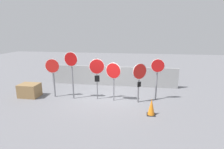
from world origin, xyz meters
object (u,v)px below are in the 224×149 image
object	(u,v)px
stop_sign_3	(113,73)
storage_crate	(30,90)
stop_sign_2	(97,69)
traffic_cone_0	(151,107)
stop_sign_1	(71,66)
stop_sign_5	(157,71)
stop_sign_4	(139,76)
stop_sign_0	(53,70)

from	to	relation	value
stop_sign_3	storage_crate	size ratio (longest dim) A/B	1.95
stop_sign_2	traffic_cone_0	size ratio (longest dim) A/B	3.09
stop_sign_1	traffic_cone_0	distance (m)	4.55
stop_sign_5	stop_sign_1	bearing A→B (deg)	-175.00
stop_sign_1	stop_sign_5	size ratio (longest dim) A/B	1.15
stop_sign_1	stop_sign_2	bearing A→B (deg)	11.65
stop_sign_3	traffic_cone_0	bearing A→B (deg)	-19.68
stop_sign_1	stop_sign_3	world-z (taller)	stop_sign_1
stop_sign_2	stop_sign_3	size ratio (longest dim) A/B	1.12
stop_sign_1	stop_sign_4	world-z (taller)	stop_sign_1
stop_sign_3	stop_sign_5	bearing A→B (deg)	27.71
traffic_cone_0	storage_crate	distance (m)	6.76
stop_sign_0	stop_sign_1	bearing A→B (deg)	-12.79
stop_sign_4	stop_sign_5	size ratio (longest dim) A/B	0.93
stop_sign_0	stop_sign_5	size ratio (longest dim) A/B	0.97
stop_sign_1	stop_sign_4	bearing A→B (deg)	6.70
stop_sign_0	stop_sign_4	size ratio (longest dim) A/B	1.05
stop_sign_3	stop_sign_4	size ratio (longest dim) A/B	1.00
stop_sign_2	stop_sign_4	world-z (taller)	stop_sign_2
traffic_cone_0	stop_sign_2	bearing A→B (deg)	152.85
stop_sign_4	storage_crate	distance (m)	6.17
stop_sign_0	stop_sign_1	xyz separation A→B (m)	(1.12, -0.11, 0.31)
stop_sign_0	stop_sign_1	world-z (taller)	stop_sign_1
stop_sign_1	traffic_cone_0	world-z (taller)	stop_sign_1
stop_sign_0	stop_sign_4	distance (m)	4.66
stop_sign_3	stop_sign_4	world-z (taller)	stop_sign_4
stop_sign_4	stop_sign_1	bearing A→B (deg)	145.64
stop_sign_3	stop_sign_5	distance (m)	2.29
stop_sign_3	traffic_cone_0	xyz separation A→B (m)	(1.88, -1.35, -1.15)
stop_sign_0	stop_sign_2	size ratio (longest dim) A/B	0.94
stop_sign_1	stop_sign_3	bearing A→B (deg)	7.68
stop_sign_0	stop_sign_5	distance (m)	5.60
stop_sign_3	stop_sign_4	bearing A→B (deg)	14.44
stop_sign_5	storage_crate	world-z (taller)	stop_sign_5
stop_sign_3	stop_sign_5	world-z (taller)	stop_sign_5
stop_sign_3	stop_sign_2	bearing A→B (deg)	-168.90
stop_sign_4	stop_sign_0	bearing A→B (deg)	144.28
stop_sign_3	storage_crate	world-z (taller)	stop_sign_3
stop_sign_2	traffic_cone_0	bearing A→B (deg)	-42.02
stop_sign_1	stop_sign_2	world-z (taller)	stop_sign_1
stop_sign_3	storage_crate	bearing A→B (deg)	-163.04
stop_sign_0	traffic_cone_0	xyz separation A→B (m)	(5.22, -1.40, -1.17)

